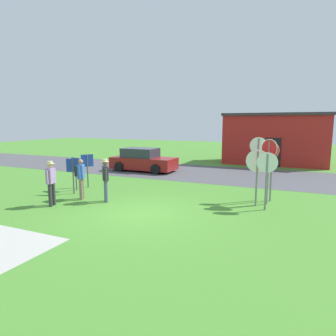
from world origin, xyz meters
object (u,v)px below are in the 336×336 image
parked_car_on_street (143,161)px  person_with_sunhat (51,181)px  stop_sign_leaning_right (272,163)px  stop_sign_nearest (269,160)px  stop_sign_rear_right (257,167)px  stop_sign_tallest (258,158)px  person_on_left (81,176)px  info_panel_rightmost (73,170)px  person_near_signs (106,178)px  info_panel_middle (76,168)px  stop_sign_low_front (267,171)px  info_panel_leftmost (87,165)px

parked_car_on_street → person_with_sunhat: (0.83, -8.75, 0.30)m
stop_sign_leaning_right → stop_sign_nearest: (-0.08, -0.55, 0.16)m
stop_sign_rear_right → stop_sign_tallest: stop_sign_tallest is taller
person_on_left → info_panel_rightmost: 1.15m
parked_car_on_street → person_near_signs: (2.37, -7.40, 0.30)m
stop_sign_nearest → stop_sign_leaning_right: bearing=81.4°
person_on_left → info_panel_rightmost: (-0.96, 0.63, 0.11)m
person_on_left → info_panel_middle: size_ratio=1.09×
person_on_left → info_panel_rightmost: bearing=146.8°
person_with_sunhat → info_panel_middle: size_ratio=1.12×
stop_sign_nearest → stop_sign_tallest: (-0.45, 0.37, 0.01)m
stop_sign_leaning_right → person_near_signs: bearing=-155.5°
person_near_signs → person_on_left: size_ratio=1.03×
stop_sign_leaning_right → person_near_signs: 6.71m
stop_sign_low_front → info_panel_middle: stop_sign_low_front is taller
stop_sign_low_front → person_near_signs: 6.21m
parked_car_on_street → stop_sign_nearest: (8.37, -5.17, 1.05)m
stop_sign_nearest → stop_sign_rear_right: bearing=-130.6°
stop_sign_tallest → info_panel_middle: size_ratio=1.67×
person_near_signs → info_panel_rightmost: bearing=166.3°
parked_car_on_street → stop_sign_low_front: stop_sign_low_front is taller
stop_sign_leaning_right → person_near_signs: size_ratio=1.37×
parked_car_on_street → person_on_left: bearing=-80.9°
info_panel_rightmost → person_with_sunhat: bearing=-72.6°
stop_sign_rear_right → person_on_left: (-6.81, -1.92, -0.52)m
person_near_signs → person_with_sunhat: bearing=-138.8°
info_panel_leftmost → info_panel_middle: 0.76m
stop_sign_low_front → info_panel_leftmost: bearing=177.1°
stop_sign_leaning_right → info_panel_rightmost: size_ratio=1.50×
stop_sign_low_front → person_near_signs: size_ratio=1.23×
info_panel_leftmost → stop_sign_nearest: bearing=2.6°
stop_sign_rear_right → stop_sign_tallest: size_ratio=0.84×
info_panel_rightmost → info_panel_middle: bearing=121.5°
stop_sign_tallest → person_with_sunhat: 8.16m
stop_sign_tallest → person_on_left: (-6.72, -2.71, -0.77)m
parked_car_on_street → stop_sign_low_front: bearing=-35.4°
person_near_signs → info_panel_leftmost: bearing=142.5°
person_with_sunhat → info_panel_rightmost: (-0.59, 1.87, 0.11)m
stop_sign_tallest → info_panel_leftmost: size_ratio=1.59×
person_near_signs → info_panel_middle: bearing=156.1°
stop_sign_low_front → stop_sign_nearest: bearing=91.8°
stop_sign_leaning_right → info_panel_leftmost: (-8.49, -0.93, -0.45)m
stop_sign_low_front → info_panel_leftmost: stop_sign_low_front is taller
info_panel_leftmost → info_panel_rightmost: size_ratio=1.03×
info_panel_leftmost → info_panel_middle: bearing=-95.1°
person_near_signs → info_panel_rightmost: person_near_signs is taller
stop_sign_rear_right → info_panel_rightmost: (-7.77, -1.29, -0.40)m
stop_sign_leaning_right → stop_sign_low_front: stop_sign_leaning_right is taller
stop_sign_rear_right → person_near_signs: bearing=-162.2°
info_panel_rightmost → stop_sign_leaning_right: bearing=15.4°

